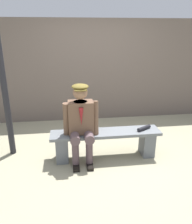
% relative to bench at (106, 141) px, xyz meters
% --- Properties ---
extents(ground_plane, '(30.00, 30.00, 0.00)m').
position_rel_bench_xyz_m(ground_plane, '(0.00, 0.00, -0.30)').
color(ground_plane, gray).
extents(bench, '(1.81, 0.36, 0.47)m').
position_rel_bench_xyz_m(bench, '(0.00, 0.00, 0.00)').
color(bench, slate).
rests_on(bench, ground).
extents(seated_man, '(0.56, 0.52, 1.28)m').
position_rel_bench_xyz_m(seated_man, '(0.40, 0.05, 0.40)').
color(seated_man, brown).
rests_on(seated_man, ground).
extents(rolled_magazine, '(0.27, 0.19, 0.06)m').
position_rel_bench_xyz_m(rolled_magazine, '(-0.64, 0.01, 0.20)').
color(rolled_magazine, black).
rests_on(rolled_magazine, bench).
extents(stadium_wall, '(12.00, 0.24, 2.29)m').
position_rel_bench_xyz_m(stadium_wall, '(0.00, -1.92, 0.84)').
color(stadium_wall, '#60544C').
rests_on(stadium_wall, ground).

